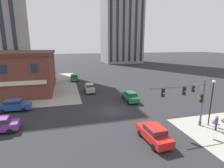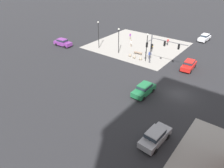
% 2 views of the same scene
% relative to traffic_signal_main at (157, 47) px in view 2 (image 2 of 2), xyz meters
% --- Properties ---
extents(ground_plane, '(320.00, 320.00, 0.00)m').
position_rel_traffic_signal_main_xyz_m(ground_plane, '(-7.56, 7.23, -3.60)').
color(ground_plane, '#262628').
extents(sidewalk_corner_slab, '(20.00, 19.00, 0.02)m').
position_rel_traffic_signal_main_xyz_m(sidewalk_corner_slab, '(8.44, -7.27, -3.60)').
color(sidewalk_corner_slab, gray).
rests_on(sidewalk_corner_slab, ground).
extents(traffic_signal_main, '(7.03, 2.09, 5.61)m').
position_rel_traffic_signal_main_xyz_m(traffic_signal_main, '(0.00, 0.00, 0.00)').
color(traffic_signal_main, '#4C4C51').
rests_on(traffic_signal_main, ground).
extents(bollard_sphere_curb_a, '(0.62, 0.62, 0.62)m').
position_rel_traffic_signal_main_xyz_m(bollard_sphere_curb_a, '(3.49, -0.25, -3.29)').
color(bollard_sphere_curb_a, gray).
rests_on(bollard_sphere_curb_a, ground).
extents(bollard_sphere_curb_b, '(0.62, 0.62, 0.62)m').
position_rel_traffic_signal_main_xyz_m(bollard_sphere_curb_b, '(4.94, -0.20, -3.29)').
color(bollard_sphere_curb_b, gray).
rests_on(bollard_sphere_curb_b, ground).
extents(bollard_sphere_curb_c, '(0.62, 0.62, 0.62)m').
position_rel_traffic_signal_main_xyz_m(bollard_sphere_curb_c, '(6.17, -0.48, -3.29)').
color(bollard_sphere_curb_c, gray).
rests_on(bollard_sphere_curb_c, ground).
extents(bench_near_signal, '(1.84, 0.67, 0.49)m').
position_rel_traffic_signal_main_xyz_m(bench_near_signal, '(5.44, -2.49, -3.27)').
color(bench_near_signal, '#9E7F66').
rests_on(bench_near_signal, ground).
extents(pedestrian_near_bench, '(0.25, 0.55, 1.72)m').
position_rel_traffic_signal_main_xyz_m(pedestrian_near_bench, '(12.25, -9.78, -2.61)').
color(pedestrian_near_bench, gray).
rests_on(pedestrian_near_bench, ground).
extents(pedestrian_at_curb, '(0.52, 0.30, 1.76)m').
position_rel_traffic_signal_main_xyz_m(pedestrian_at_curb, '(2.25, -1.72, -2.58)').
color(pedestrian_at_curb, '#232847').
rests_on(pedestrian_at_curb, ground).
extents(pedestrian_walking_east, '(0.40, 0.43, 1.61)m').
position_rel_traffic_signal_main_xyz_m(pedestrian_walking_east, '(2.88, -11.64, -2.68)').
color(pedestrian_walking_east, '#333333').
rests_on(pedestrian_walking_east, ground).
extents(pedestrian_with_bag, '(0.51, 0.32, 1.60)m').
position_rel_traffic_signal_main_xyz_m(pedestrian_with_bag, '(9.21, -5.53, -2.69)').
color(pedestrian_with_bag, gray).
rests_on(pedestrian_with_bag, ground).
extents(pedestrian_by_lamp, '(0.26, 0.54, 1.71)m').
position_rel_traffic_signal_main_xyz_m(pedestrian_by_lamp, '(3.86, -5.70, -2.62)').
color(pedestrian_by_lamp, '#333333').
rests_on(pedestrian_by_lamp, ground).
extents(street_lamp_corner_near, '(0.36, 0.36, 5.58)m').
position_rel_traffic_signal_main_xyz_m(street_lamp_corner_near, '(2.44, -0.43, -0.12)').
color(street_lamp_corner_near, black).
rests_on(street_lamp_corner_near, ground).
extents(street_lamp_mid_sidewalk, '(0.36, 0.36, 5.39)m').
position_rel_traffic_signal_main_xyz_m(street_lamp_mid_sidewalk, '(9.24, -0.59, -0.22)').
color(street_lamp_mid_sidewalk, black).
rests_on(street_lamp_mid_sidewalk, ground).
extents(street_lamp_corner_far, '(0.36, 0.36, 6.04)m').
position_rel_traffic_signal_main_xyz_m(street_lamp_corner_far, '(14.63, -0.37, 0.13)').
color(street_lamp_corner_far, black).
rests_on(street_lamp_corner_far, ground).
extents(car_main_northbound_far, '(4.52, 2.14, 1.68)m').
position_rel_traffic_signal_main_xyz_m(car_main_northbound_far, '(22.14, 3.84, -2.68)').
color(car_main_northbound_far, '#7A3389').
rests_on(car_main_northbound_far, ground).
extents(car_main_southbound_far, '(1.98, 4.45, 1.68)m').
position_rel_traffic_signal_main_xyz_m(car_main_southbound_far, '(-3.43, 10.45, -2.68)').
color(car_main_southbound_far, '#1E6B3D').
rests_on(car_main_southbound_far, ground).
extents(car_cross_eastbound, '(2.09, 4.50, 1.68)m').
position_rel_traffic_signal_main_xyz_m(car_cross_eastbound, '(-9.31, 18.21, -2.68)').
color(car_cross_eastbound, '#99999E').
rests_on(car_cross_eastbound, ground).
extents(car_parked_curb, '(2.11, 4.51, 1.68)m').
position_rel_traffic_signal_main_xyz_m(car_parked_curb, '(-3.06, -20.09, -2.68)').
color(car_parked_curb, silver).
rests_on(car_parked_curb, ground).
extents(car_cross_far, '(2.09, 4.50, 1.68)m').
position_rel_traffic_signal_main_xyz_m(car_cross_far, '(-5.69, -1.99, -2.68)').
color(car_cross_far, red).
rests_on(car_cross_far, ground).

